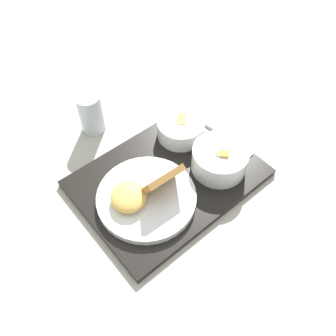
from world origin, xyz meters
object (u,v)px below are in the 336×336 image
Objects in this scene: plate_main at (145,196)px; glass_water at (91,115)px; bowl_salad at (220,158)px; spoon at (209,134)px; bowl_soup at (181,127)px; knife at (212,128)px.

plate_main is 0.27m from glass_water.
bowl_salad is 0.11m from spoon.
bowl_soup is 0.76× the size of spoon.
bowl_salad is 0.13m from bowl_soup.
knife is at bearing 141.06° from glass_water.
glass_water is at bearing -138.92° from knife.
bowl_soup is 0.54× the size of plate_main.
spoon is at bearing 136.97° from glass_water.
plate_main is 2.03× the size of glass_water.
plate_main reaches higher than bowl_soup.
bowl_salad reaches higher than knife.
plate_main reaches higher than bowl_salad.
plate_main is at bearing 31.73° from bowl_soup.
knife is 1.20× the size of spoon.
bowl_soup is 0.21m from plate_main.
bowl_soup is (0.01, -0.13, -0.00)m from bowl_salad.
bowl_salad is 0.59× the size of plate_main.
bowl_salad is 0.34m from glass_water.
spoon is at bearing -164.07° from plate_main.
bowl_salad reaches higher than bowl_soup.
spoon is (-0.05, -0.09, -0.03)m from bowl_salad.
spoon is 0.30m from glass_water.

